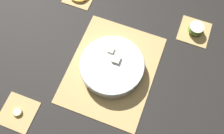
# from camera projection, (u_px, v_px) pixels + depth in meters

# --- Properties ---
(ground_plane) EXTENTS (6.00, 6.00, 0.00)m
(ground_plane) POSITION_uv_depth(u_px,v_px,m) (112.00, 70.00, 1.10)
(ground_plane) COLOR black
(bamboo_mat_center) EXTENTS (0.44, 0.35, 0.01)m
(bamboo_mat_center) POSITION_uv_depth(u_px,v_px,m) (112.00, 69.00, 1.09)
(bamboo_mat_center) COLOR tan
(bamboo_mat_center) RESTS_ON ground_plane
(coaster_mat_near_right) EXTENTS (0.13, 0.13, 0.01)m
(coaster_mat_near_right) POSITION_uv_depth(u_px,v_px,m) (18.00, 112.00, 1.02)
(coaster_mat_near_right) COLOR tan
(coaster_mat_near_right) RESTS_ON ground_plane
(coaster_mat_far_left) EXTENTS (0.13, 0.13, 0.01)m
(coaster_mat_far_left) POSITION_uv_depth(u_px,v_px,m) (194.00, 31.00, 1.16)
(coaster_mat_far_left) COLOR tan
(coaster_mat_far_left) RESTS_ON ground_plane
(fruit_salad_bowl) EXTENTS (0.26, 0.26, 0.07)m
(fruit_salad_bowl) POSITION_uv_depth(u_px,v_px,m) (112.00, 66.00, 1.06)
(fruit_salad_bowl) COLOR silver
(fruit_salad_bowl) RESTS_ON bamboo_mat_center
(apple_half) EXTENTS (0.07, 0.07, 0.04)m
(apple_half) POSITION_uv_depth(u_px,v_px,m) (196.00, 29.00, 1.14)
(apple_half) COLOR #7FAD38
(apple_half) RESTS_ON coaster_mat_far_left
(banana_coin_single) EXTENTS (0.04, 0.04, 0.01)m
(banana_coin_single) POSITION_uv_depth(u_px,v_px,m) (17.00, 112.00, 1.01)
(banana_coin_single) COLOR #F7EFC6
(banana_coin_single) RESTS_ON coaster_mat_near_right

